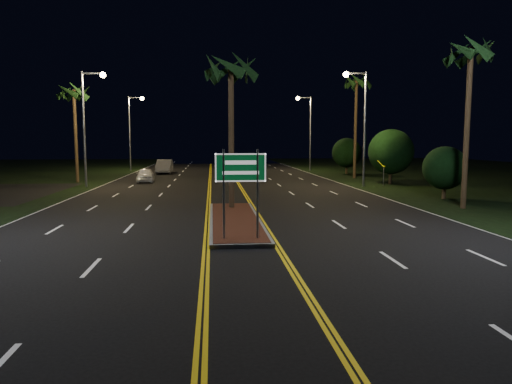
{
  "coord_description": "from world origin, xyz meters",
  "views": [
    {
      "loc": [
        -0.99,
        -13.22,
        3.64
      ],
      "look_at": [
        0.49,
        2.16,
        1.9
      ],
      "focal_mm": 32.0,
      "sensor_mm": 36.0,
      "label": 1
    }
  ],
  "objects": [
    {
      "name": "median_island",
      "position": [
        0.0,
        7.0,
        0.08
      ],
      "size": [
        2.25,
        10.25,
        0.17
      ],
      "color": "gray",
      "rests_on": "ground"
    },
    {
      "name": "palm_median",
      "position": [
        0.0,
        10.5,
        7.28
      ],
      "size": [
        2.4,
        2.4,
        8.3
      ],
      "color": "#382819",
      "rests_on": "ground"
    },
    {
      "name": "streetlight_left_mid",
      "position": [
        -10.61,
        24.0,
        5.66
      ],
      "size": [
        1.91,
        0.44,
        9.0
      ],
      "color": "gray",
      "rests_on": "ground"
    },
    {
      "name": "streetlight_right_mid",
      "position": [
        10.61,
        22.0,
        5.66
      ],
      "size": [
        1.91,
        0.44,
        9.0
      ],
      "color": "gray",
      "rests_on": "ground"
    },
    {
      "name": "palm_right_far",
      "position": [
        12.8,
        30.0,
        9.14
      ],
      "size": [
        2.4,
        2.4,
        10.3
      ],
      "color": "#382819",
      "rests_on": "ground"
    },
    {
      "name": "streetlight_left_far",
      "position": [
        -10.61,
        44.0,
        5.66
      ],
      "size": [
        1.91,
        0.44,
        9.0
      ],
      "color": "gray",
      "rests_on": "ground"
    },
    {
      "name": "shrub_far",
      "position": [
        13.8,
        36.0,
        2.34
      ],
      "size": [
        3.24,
        3.24,
        3.96
      ],
      "color": "#382819",
      "rests_on": "ground"
    },
    {
      "name": "highway_sign",
      "position": [
        0.0,
        2.8,
        2.4
      ],
      "size": [
        1.8,
        0.08,
        3.2
      ],
      "color": "gray",
      "rests_on": "ground"
    },
    {
      "name": "shrub_near",
      "position": [
        13.5,
        14.0,
        1.95
      ],
      "size": [
        2.7,
        2.7,
        3.3
      ],
      "color": "#382819",
      "rests_on": "ground"
    },
    {
      "name": "warning_sign",
      "position": [
        13.0,
        22.89,
        1.66
      ],
      "size": [
        1.01,
        0.4,
        2.55
      ],
      "rotation": [
        0.0,
        0.0,
        -0.36
      ],
      "color": "gray",
      "rests_on": "ground"
    },
    {
      "name": "streetlight_right_far",
      "position": [
        10.61,
        42.0,
        5.66
      ],
      "size": [
        1.91,
        0.44,
        9.0
      ],
      "color": "gray",
      "rests_on": "ground"
    },
    {
      "name": "ground",
      "position": [
        0.0,
        0.0,
        0.0
      ],
      "size": [
        120.0,
        120.0,
        0.0
      ],
      "primitive_type": "plane",
      "color": "black",
      "rests_on": "ground"
    },
    {
      "name": "car_near",
      "position": [
        -6.92,
        27.83,
        0.72
      ],
      "size": [
        2.23,
        4.48,
        1.45
      ],
      "primitive_type": "imported",
      "rotation": [
        0.0,
        0.0,
        0.09
      ],
      "color": "white",
      "rests_on": "ground"
    },
    {
      "name": "palm_left_far",
      "position": [
        -12.8,
        28.0,
        7.75
      ],
      "size": [
        2.4,
        2.4,
        8.8
      ],
      "color": "#382819",
      "rests_on": "ground"
    },
    {
      "name": "palm_right_near",
      "position": [
        12.5,
        10.0,
        8.21
      ],
      "size": [
        2.4,
        2.4,
        9.3
      ],
      "color": "#382819",
      "rests_on": "ground"
    },
    {
      "name": "shrub_mid",
      "position": [
        14.0,
        24.0,
        2.73
      ],
      "size": [
        3.78,
        3.78,
        4.62
      ],
      "color": "#382819",
      "rests_on": "ground"
    },
    {
      "name": "car_far",
      "position": [
        -6.36,
        38.81,
        0.9
      ],
      "size": [
        2.35,
        5.39,
        1.79
      ],
      "primitive_type": "imported",
      "rotation": [
        0.0,
        0.0,
        0.01
      ],
      "color": "#A0A1A9",
      "rests_on": "ground"
    }
  ]
}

